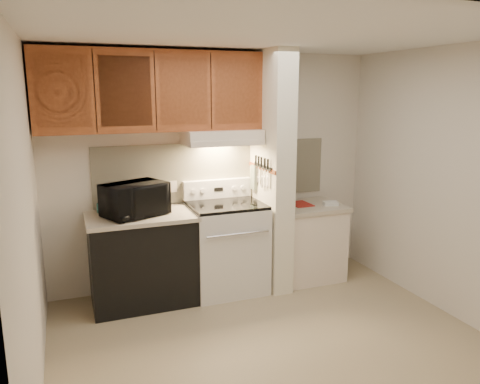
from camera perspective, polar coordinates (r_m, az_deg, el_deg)
floor at (r=4.19m, az=3.84°, el=-17.68°), size 3.60×3.60×0.00m
ceiling at (r=3.66m, az=4.42°, el=18.66°), size 3.60×3.60×0.00m
wall_back at (r=5.10m, az=-3.01°, el=2.74°), size 3.60×2.50×0.02m
wall_left at (r=3.41m, az=-24.58°, el=-3.13°), size 0.02×3.00×2.50m
wall_right at (r=4.77m, az=24.15°, el=1.01°), size 0.02×3.00×2.50m
backsplash at (r=5.09m, az=-2.97°, el=2.56°), size 2.60×0.02×0.63m
range_body at (r=4.98m, az=-1.68°, el=-6.87°), size 0.76×0.65×0.92m
oven_window at (r=4.68m, az=-0.39°, el=-7.60°), size 0.50×0.01×0.30m
oven_handle at (r=4.58m, az=-0.23°, el=-5.15°), size 0.65×0.02×0.02m
cooktop at (r=4.85m, az=-1.71°, el=-1.56°), size 0.74×0.64×0.03m
range_backguard at (r=5.08m, az=-2.78°, el=0.42°), size 0.76×0.08×0.20m
range_display at (r=5.04m, az=-2.63°, el=0.33°), size 0.10×0.01×0.04m
range_knob_left_outer at (r=4.96m, az=-5.69°, el=0.08°), size 0.05×0.02×0.05m
range_knob_left_inner at (r=4.99m, az=-4.58°, el=0.17°), size 0.05×0.02×0.05m
range_knob_right_inner at (r=5.10m, az=-0.70°, el=0.47°), size 0.05×0.02×0.05m
range_knob_right_outer at (r=5.13m, az=0.35°, el=0.55°), size 0.05×0.02×0.05m
dishwasher_front at (r=4.80m, az=-11.79°, el=-8.20°), size 1.00×0.63×0.87m
left_countertop at (r=4.66m, az=-12.03°, el=-2.95°), size 1.04×0.67×0.04m
spoon_rest at (r=4.63m, az=-11.14°, el=-2.65°), size 0.25×0.14×0.02m
teal_jar at (r=4.82m, az=-16.59°, el=-1.88°), size 0.09×0.09×0.09m
outlet at (r=4.98m, az=-8.16°, el=0.65°), size 0.08×0.01×0.12m
microwave at (r=4.59m, az=-12.70°, el=-0.90°), size 0.68×0.59×0.32m
partition_pillar at (r=4.96m, az=3.86°, el=2.47°), size 0.22×0.70×2.50m
pillar_trim at (r=4.91m, az=2.63°, el=2.96°), size 0.01×0.70×0.04m
knife_strip at (r=4.86m, az=2.81°, el=3.10°), size 0.02×0.42×0.04m
knife_blade_a at (r=4.73m, az=3.40°, el=1.63°), size 0.01×0.03×0.16m
knife_handle_a at (r=4.71m, az=3.42°, el=3.43°), size 0.02×0.02×0.10m
knife_blade_b at (r=4.80m, az=3.06°, el=1.65°), size 0.01×0.04×0.18m
knife_handle_b at (r=4.78m, az=3.05°, el=3.55°), size 0.02×0.02×0.10m
knife_blade_c at (r=4.86m, az=2.73°, el=1.68°), size 0.01×0.04×0.20m
knife_handle_c at (r=4.86m, az=2.61°, el=3.71°), size 0.02×0.02×0.10m
knife_blade_d at (r=4.95m, az=2.27°, el=2.10°), size 0.01×0.04×0.16m
knife_handle_d at (r=4.92m, az=2.28°, el=3.82°), size 0.02×0.02×0.10m
knife_blade_e at (r=5.01m, az=1.95°, el=2.12°), size 0.01×0.04×0.18m
knife_handle_e at (r=4.99m, az=1.95°, el=3.93°), size 0.02×0.02×0.10m
oven_mitt at (r=5.08m, az=1.69°, el=1.79°), size 0.03×0.11×0.26m
right_cab_base at (r=5.37m, az=8.22°, el=-6.17°), size 0.70×0.60×0.81m
right_countertop at (r=5.26m, az=8.36°, el=-1.77°), size 0.74×0.64×0.04m
red_folder at (r=5.26m, az=7.37°, el=-1.46°), size 0.21×0.29×0.01m
white_box at (r=5.27m, az=10.99°, el=-1.36°), size 0.18×0.14×0.04m
range_hood at (r=4.85m, az=-2.25°, el=6.72°), size 0.78×0.44×0.15m
hood_lip at (r=4.65m, az=-1.41°, el=5.95°), size 0.78×0.04×0.06m
upper_cabinets at (r=4.70m, az=-10.66°, el=11.98°), size 2.18×0.33×0.77m
cab_door_a at (r=4.46m, az=-20.87°, el=11.40°), size 0.46×0.01×0.63m
cab_gap_a at (r=4.47m, az=-17.31°, el=11.65°), size 0.01×0.01×0.73m
cab_door_b at (r=4.49m, az=-13.77°, el=11.84°), size 0.46×0.01×0.63m
cab_gap_b at (r=4.54m, az=-10.29°, el=11.99°), size 0.01×0.01×0.73m
cab_door_c at (r=4.60m, az=-6.88°, el=12.10°), size 0.46×0.01×0.63m
cab_gap_c at (r=4.67m, az=-3.56°, el=12.16°), size 0.01×0.01×0.73m
cab_door_d at (r=4.76m, az=-0.36°, el=12.18°), size 0.46×0.01×0.63m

